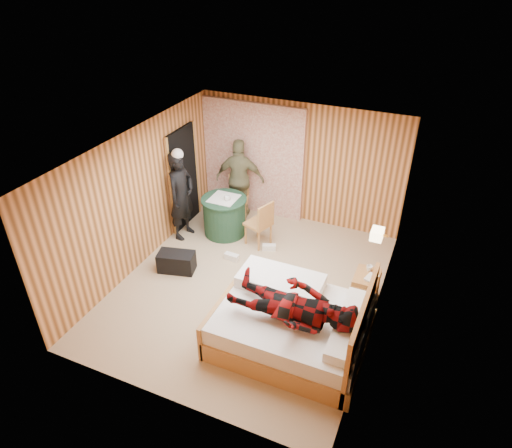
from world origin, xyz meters
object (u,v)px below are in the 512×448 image
at_px(man_at_table, 240,179).
at_px(man_on_bed, 293,299).
at_px(wall_lamp, 377,234).
at_px(bed, 294,324).
at_px(round_table, 224,216).
at_px(woman_standing, 181,196).
at_px(duffel_bag, 177,262).
at_px(chair_near, 261,221).
at_px(chair_far, 238,194).
at_px(nightstand, 365,287).

height_order(man_at_table, man_on_bed, man_on_bed).
height_order(wall_lamp, man_at_table, man_at_table).
xyz_separation_m(wall_lamp, bed, (-0.80, -1.35, -0.96)).
height_order(round_table, woman_standing, woman_standing).
xyz_separation_m(duffel_bag, man_at_table, (0.23, 2.21, 0.68)).
relative_size(bed, man_at_table, 1.25).
bearing_deg(round_table, chair_near, -8.39).
bearing_deg(wall_lamp, chair_near, 160.75).
xyz_separation_m(wall_lamp, man_on_bed, (-0.77, -1.58, -0.29)).
relative_size(bed, round_table, 2.41).
bearing_deg(chair_far, man_at_table, 44.62).
height_order(round_table, duffel_bag, round_table).
bearing_deg(wall_lamp, man_at_table, 151.74).
bearing_deg(woman_standing, nightstand, -92.71).
xyz_separation_m(chair_far, chair_near, (0.88, -0.83, 0.01)).
distance_m(chair_near, man_at_table, 1.26).
relative_size(wall_lamp, nightstand, 0.48).
xyz_separation_m(duffel_bag, man_on_bed, (2.53, -1.02, 0.83)).
height_order(chair_near, man_on_bed, man_on_bed).
bearing_deg(man_at_table, chair_near, 121.30).
bearing_deg(chair_far, man_on_bed, -71.43).
bearing_deg(woman_standing, chair_near, -74.54).
bearing_deg(chair_near, man_at_table, -116.25).
height_order(woman_standing, man_on_bed, man_on_bed).
relative_size(chair_near, duffel_bag, 1.47).
distance_m(wall_lamp, man_at_table, 3.51).
distance_m(duffel_bag, man_on_bed, 2.85).
bearing_deg(man_at_table, chair_far, 49.25).
relative_size(round_table, man_on_bed, 0.51).
height_order(chair_near, woman_standing, woman_standing).
height_order(wall_lamp, chair_near, wall_lamp).
xyz_separation_m(nightstand, man_on_bed, (-0.73, -1.54, 0.74)).
height_order(wall_lamp, woman_standing, woman_standing).
height_order(round_table, chair_far, chair_far).
xyz_separation_m(chair_near, man_on_bed, (1.44, -2.35, 0.47)).
bearing_deg(bed, round_table, 135.26).
bearing_deg(round_table, woman_standing, -150.42).
xyz_separation_m(woman_standing, man_on_bed, (3.00, -2.08, 0.12)).
distance_m(round_table, man_on_bed, 3.43).
distance_m(bed, man_at_table, 3.79).
distance_m(wall_lamp, duffel_bag, 3.53).
relative_size(round_table, chair_far, 0.96).
bearing_deg(wall_lamp, man_on_bed, -116.14).
distance_m(wall_lamp, bed, 1.84).
xyz_separation_m(duffel_bag, woman_standing, (-0.47, 1.06, 0.71)).
bearing_deg(nightstand, round_table, 162.80).
bearing_deg(woman_standing, man_at_table, -25.98).
xyz_separation_m(nightstand, chair_near, (-2.17, 0.81, 0.27)).
xyz_separation_m(bed, chair_far, (-2.29, 2.95, 0.20)).
bearing_deg(duffel_bag, chair_near, 36.83).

